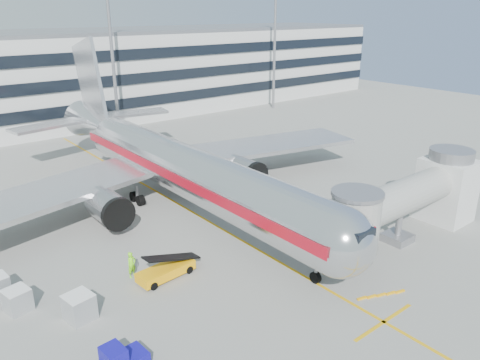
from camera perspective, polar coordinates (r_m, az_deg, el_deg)
ground at (r=41.02m, az=0.81°, el=-7.72°), size 180.00×180.00×0.00m
lead_in_line at (r=48.36m, az=-6.80°, el=-3.35°), size 0.25×70.00×0.01m
stop_bar at (r=33.15m, az=17.13°, el=-16.20°), size 6.00×0.25×0.01m
main_jet at (r=48.25m, az=-8.11°, el=1.91°), size 50.95×48.70×16.06m
jet_bridge at (r=43.38m, az=20.34°, el=-1.81°), size 17.80×4.50×7.00m
terminal at (r=89.60m, az=-24.09°, el=11.16°), size 150.00×24.25×15.60m
light_mast_centre at (r=76.62m, az=-15.47°, el=16.25°), size 2.40×1.20×25.45m
light_mast_east at (r=95.66m, az=4.28°, el=17.53°), size 2.40×1.20×25.45m
belt_loader at (r=36.34m, az=-9.03°, el=-10.78°), size 4.78×2.04×2.26m
cargo_container_left at (r=35.64m, az=-25.51°, el=-13.07°), size 1.79×1.79×1.61m
cargo_container_front at (r=33.27m, az=-19.00°, el=-14.42°), size 1.94×1.94×1.78m
ramp_worker at (r=36.75m, az=-13.07°, el=-10.01°), size 0.86×0.70×2.06m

